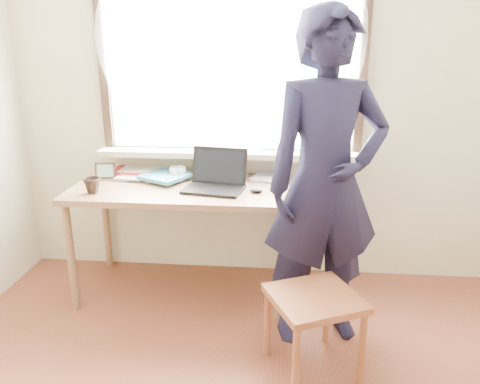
# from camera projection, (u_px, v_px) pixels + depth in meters

# --- Properties ---
(room_shell) EXTENTS (3.52, 4.02, 2.61)m
(room_shell) POSITION_uv_depth(u_px,v_px,m) (223.00, 58.00, 1.43)
(room_shell) COLOR beige
(room_shell) RESTS_ON ground
(desk) EXTENTS (1.43, 0.72, 0.77)m
(desk) POSITION_uv_depth(u_px,v_px,m) (182.00, 197.00, 3.12)
(desk) COLOR brown
(desk) RESTS_ON ground
(laptop) EXTENTS (0.41, 0.36, 0.25)m
(laptop) POSITION_uv_depth(u_px,v_px,m) (216.00, 179.00, 3.03)
(laptop) COLOR black
(laptop) RESTS_ON desk
(mug_white) EXTENTS (0.15, 0.15, 0.09)m
(mug_white) POSITION_uv_depth(u_px,v_px,m) (178.00, 173.00, 3.22)
(mug_white) COLOR white
(mug_white) RESTS_ON desk
(mug_dark) EXTENTS (0.15, 0.15, 0.10)m
(mug_dark) POSITION_uv_depth(u_px,v_px,m) (92.00, 186.00, 2.94)
(mug_dark) COLOR black
(mug_dark) RESTS_ON desk
(mouse) EXTENTS (0.08, 0.06, 0.03)m
(mouse) POSITION_uv_depth(u_px,v_px,m) (256.00, 191.00, 2.95)
(mouse) COLOR black
(mouse) RESTS_ON desk
(desk_clutter) EXTENTS (0.88, 0.56, 0.04)m
(desk_clutter) POSITION_uv_depth(u_px,v_px,m) (143.00, 173.00, 3.31)
(desk_clutter) COLOR yellow
(desk_clutter) RESTS_ON desk
(book_a) EXTENTS (0.22, 0.27, 0.02)m
(book_a) POSITION_uv_depth(u_px,v_px,m) (121.00, 175.00, 3.30)
(book_a) COLOR white
(book_a) RESTS_ON desk
(book_b) EXTENTS (0.25, 0.29, 0.02)m
(book_b) POSITION_uv_depth(u_px,v_px,m) (255.00, 175.00, 3.30)
(book_b) COLOR white
(book_b) RESTS_ON desk
(picture_frame) EXTENTS (0.14, 0.04, 0.11)m
(picture_frame) POSITION_uv_depth(u_px,v_px,m) (106.00, 172.00, 3.22)
(picture_frame) COLOR black
(picture_frame) RESTS_ON desk
(work_chair) EXTENTS (0.56, 0.55, 0.44)m
(work_chair) POSITION_uv_depth(u_px,v_px,m) (314.00, 307.00, 2.42)
(work_chair) COLOR brown
(work_chair) RESTS_ON ground
(person) EXTENTS (0.78, 0.62, 1.87)m
(person) POSITION_uv_depth(u_px,v_px,m) (326.00, 184.00, 2.57)
(person) COLOR black
(person) RESTS_ON ground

